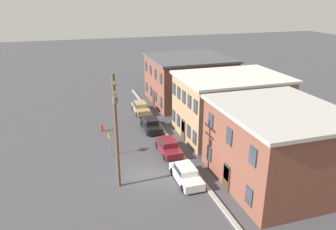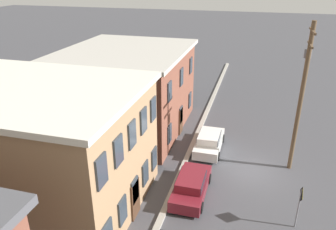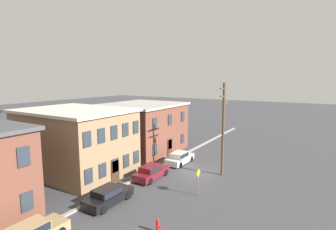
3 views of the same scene
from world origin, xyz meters
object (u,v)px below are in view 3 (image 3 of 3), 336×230
at_px(car_black, 108,195).
at_px(utility_pole, 223,124).
at_px(car_white, 180,158).
at_px(caution_sign, 198,177).
at_px(car_maroon, 151,171).
at_px(fire_hydrant, 158,226).

relative_size(car_black, utility_pole, 0.44).
xyz_separation_m(car_white, caution_sign, (-7.01, -5.75, 0.96)).
bearing_deg(car_maroon, caution_sign, -101.30).
bearing_deg(caution_sign, fire_hydrant, -179.25).
bearing_deg(car_white, fire_hydrant, -156.70).
distance_m(car_maroon, fire_hydrant, 9.79).
relative_size(car_white, utility_pole, 0.44).
height_order(car_white, utility_pole, utility_pole).
xyz_separation_m(car_black, car_white, (12.29, 0.02, 0.00)).
relative_size(caution_sign, fire_hydrant, 2.68).
height_order(car_maroon, fire_hydrant, car_maroon).
distance_m(car_black, car_white, 12.29).
bearing_deg(car_maroon, fire_hydrant, -142.10).
xyz_separation_m(car_maroon, utility_pole, (4.87, -5.97, 4.83)).
bearing_deg(fire_hydrant, car_black, 77.88).
bearing_deg(car_black, car_white, 0.11).
distance_m(utility_pole, fire_hydrant, 13.58).
bearing_deg(car_white, car_black, -179.89).
relative_size(car_maroon, caution_sign, 1.71).
height_order(car_black, car_maroon, same).
bearing_deg(fire_hydrant, utility_pole, 0.20).
bearing_deg(utility_pole, car_white, 80.66).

